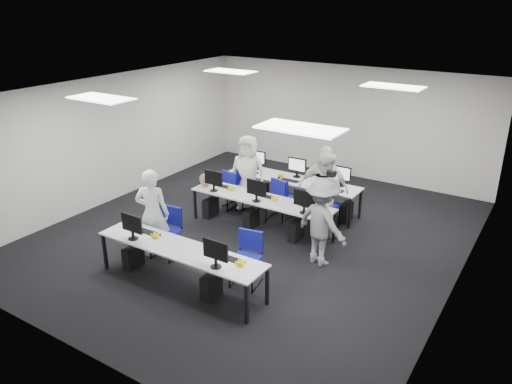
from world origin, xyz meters
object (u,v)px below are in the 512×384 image
Objects in this scene: desk_front at (180,250)px; student_2 at (248,173)px; chair_2 at (240,198)px; chair_7 at (325,214)px; chair_4 at (316,219)px; photographer at (322,222)px; chair_3 at (277,208)px; student_1 at (323,194)px; chair_6 at (284,204)px; chair_0 at (167,241)px; chair_5 at (235,195)px; student_3 at (323,188)px; chair_1 at (246,268)px; student_0 at (153,214)px; desk_mid at (261,201)px.

desk_front is 3.57m from student_2.
chair_7 is (2.05, 0.23, 0.01)m from chair_2.
photographer is at bearing -71.32° from chair_4.
student_1 is (1.14, -0.08, 0.62)m from chair_3.
chair_7 reaches higher than chair_6.
student_2 is at bearing 83.08° from chair_0.
chair_5 is 0.51× the size of student_1.
chair_3 is (0.99, 0.01, -0.02)m from chair_2.
photographer reaches higher than chair_3.
chair_5 is (-1.22, 0.13, 0.02)m from chair_3.
student_3 reaches higher than chair_7.
chair_0 is at bearing 44.15° from photographer.
photographer reaches higher than chair_5.
student_0 is at bearing 172.82° from chair_1.
student_3 is 1.53m from photographer.
student_3 reaches higher than desk_front.
student_1 is (2.08, 2.50, 0.59)m from chair_0.
photographer is (0.77, 1.34, 0.54)m from chair_1.
desk_front is 1.21m from chair_0.
student_2 reaches higher than chair_0.
chair_2 is at bearing -126.51° from student_2.
student_1 is 1.06× the size of photographer.
student_2 is (0.24, 2.89, -0.00)m from student_0.
desk_mid is at bearing -133.52° from chair_7.
student_1 is at bearing 1.82° from chair_5.
student_2 is at bearing 168.25° from student_3.
chair_6 is (1.26, 0.12, 0.00)m from chair_5.
photographer is (2.66, -1.25, 0.55)m from chair_2.
chair_4 is 0.51× the size of student_3.
desk_front is at bearing -63.24° from chair_5.
chair_6 is at bearing -9.80° from student_2.
desk_front is 3.29m from chair_3.
chair_1 is 2.49m from chair_4.
desk_mid is 1.82× the size of student_2.
student_3 is (2.02, 0.14, 0.63)m from chair_2.
desk_front is 1.90× the size of photographer.
student_0 is (0.09, -2.83, 0.59)m from chair_5.
student_1 is (2.13, -0.08, 0.60)m from chair_2.
chair_0 is 1.84m from chair_1.
chair_3 is (0.01, 3.26, -0.41)m from desk_front.
desk_front is 3.42m from chair_2.
chair_7 is 0.67m from student_1.
chair_1 is at bearing 35.79° from desk_front.
chair_1 is 1.02× the size of chair_6.
chair_5 is 0.94× the size of chair_7.
desk_mid is at bearing -79.08° from chair_6.
student_0 and student_2 have the same top height.
chair_7 is at bearing 64.47° from student_3.
chair_4 is 0.53× the size of student_2.
desk_mid is 1.50m from chair_5.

